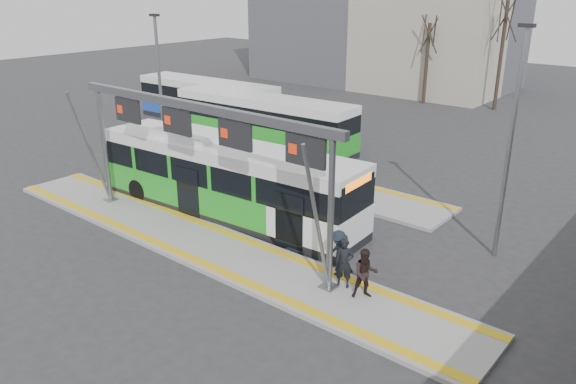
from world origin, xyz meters
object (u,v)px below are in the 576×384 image
object	(u,v)px
passenger_a	(344,263)
hero_bus	(227,180)
gantry	(197,132)
passenger_b	(365,274)
passenger_c	(338,254)

from	to	relation	value
passenger_a	hero_bus	bearing A→B (deg)	141.70
gantry	passenger_a	distance (m)	7.01
hero_bus	passenger_a	world-z (taller)	hero_bus
hero_bus	passenger_b	world-z (taller)	hero_bus
gantry	hero_bus	size ratio (longest dim) A/B	1.04
gantry	passenger_c	bearing A→B (deg)	8.53
passenger_a	gantry	bearing A→B (deg)	161.34
gantry	passenger_b	world-z (taller)	gantry
hero_bus	passenger_a	distance (m)	7.68
gantry	passenger_c	size ratio (longest dim) A/B	7.97
gantry	passenger_b	bearing A→B (deg)	2.33
passenger_b	passenger_c	bearing A→B (deg)	113.42
passenger_a	passenger_c	world-z (taller)	passenger_a
hero_bus	passenger_c	distance (m)	7.07
passenger_a	passenger_b	size ratio (longest dim) A/B	1.02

